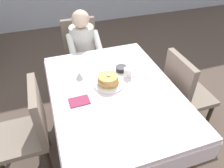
# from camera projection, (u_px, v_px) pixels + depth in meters

# --- Properties ---
(ground_plane) EXTENTS (14.00, 14.00, 0.00)m
(ground_plane) POSITION_uv_depth(u_px,v_px,m) (114.00, 141.00, 2.38)
(ground_plane) COLOR brown
(dining_table_main) EXTENTS (1.12, 1.52, 0.74)m
(dining_table_main) POSITION_uv_depth(u_px,v_px,m) (114.00, 97.00, 1.97)
(dining_table_main) COLOR silver
(dining_table_main) RESTS_ON ground
(chair_diner) EXTENTS (0.44, 0.45, 0.93)m
(chair_diner) POSITION_uv_depth(u_px,v_px,m) (82.00, 50.00, 2.90)
(chair_diner) COLOR #7A6B5B
(chair_diner) RESTS_ON ground
(diner_person) EXTENTS (0.40, 0.43, 1.12)m
(diner_person) POSITION_uv_depth(u_px,v_px,m) (83.00, 46.00, 2.70)
(diner_person) COLOR silver
(diner_person) RESTS_ON ground
(chair_right_side) EXTENTS (0.45, 0.44, 0.93)m
(chair_right_side) POSITION_uv_depth(u_px,v_px,m) (184.00, 90.00, 2.24)
(chair_right_side) COLOR #7A6B5B
(chair_right_side) RESTS_ON ground
(chair_left_side) EXTENTS (0.45, 0.44, 0.93)m
(chair_left_side) POSITION_uv_depth(u_px,v_px,m) (30.00, 127.00, 1.85)
(chair_left_side) COLOR #7A6B5B
(chair_left_side) RESTS_ON ground
(plate_breakfast) EXTENTS (0.28, 0.28, 0.02)m
(plate_breakfast) POSITION_uv_depth(u_px,v_px,m) (109.00, 84.00, 1.97)
(plate_breakfast) COLOR white
(plate_breakfast) RESTS_ON dining_table_main
(breakfast_stack) EXTENTS (0.20, 0.19, 0.10)m
(breakfast_stack) POSITION_uv_depth(u_px,v_px,m) (108.00, 80.00, 1.94)
(breakfast_stack) COLOR tan
(breakfast_stack) RESTS_ON plate_breakfast
(cup_coffee) EXTENTS (0.11, 0.08, 0.08)m
(cup_coffee) POSITION_uv_depth(u_px,v_px,m) (128.00, 72.00, 2.05)
(cup_coffee) COLOR white
(cup_coffee) RESTS_ON dining_table_main
(bowl_butter) EXTENTS (0.11, 0.11, 0.04)m
(bowl_butter) POSITION_uv_depth(u_px,v_px,m) (121.00, 69.00, 2.14)
(bowl_butter) COLOR black
(bowl_butter) RESTS_ON dining_table_main
(syrup_pitcher) EXTENTS (0.08, 0.08, 0.07)m
(syrup_pitcher) POSITION_uv_depth(u_px,v_px,m) (80.00, 75.00, 2.02)
(syrup_pitcher) COLOR silver
(syrup_pitcher) RESTS_ON dining_table_main
(fork_left_of_plate) EXTENTS (0.02, 0.18, 0.00)m
(fork_left_of_plate) POSITION_uv_depth(u_px,v_px,m) (89.00, 90.00, 1.91)
(fork_left_of_plate) COLOR silver
(fork_left_of_plate) RESTS_ON dining_table_main
(knife_right_of_plate) EXTENTS (0.03, 0.20, 0.00)m
(knife_right_of_plate) POSITION_uv_depth(u_px,v_px,m) (129.00, 82.00, 2.01)
(knife_right_of_plate) COLOR silver
(knife_right_of_plate) RESTS_ON dining_table_main
(spoon_near_edge) EXTENTS (0.15, 0.02, 0.00)m
(spoon_near_edge) POSITION_uv_depth(u_px,v_px,m) (119.00, 105.00, 1.76)
(spoon_near_edge) COLOR silver
(spoon_near_edge) RESTS_ON dining_table_main
(napkin_folded) EXTENTS (0.17, 0.12, 0.01)m
(napkin_folded) POSITION_uv_depth(u_px,v_px,m) (79.00, 101.00, 1.79)
(napkin_folded) COLOR #8C2D4C
(napkin_folded) RESTS_ON dining_table_main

